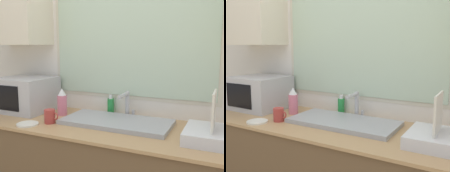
% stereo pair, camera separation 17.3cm
% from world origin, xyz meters
% --- Properties ---
extents(wall_back, '(6.00, 0.38, 2.60)m').
position_xyz_m(wall_back, '(0.00, 0.64, 1.42)').
color(wall_back, silver).
rests_on(wall_back, ground_plane).
extents(sink_basin, '(0.76, 0.36, 0.03)m').
position_xyz_m(sink_basin, '(0.01, 0.37, 0.95)').
color(sink_basin, '#9EA0A5').
rests_on(sink_basin, countertop).
extents(faucet, '(0.08, 0.18, 0.20)m').
position_xyz_m(faucet, '(0.02, 0.55, 1.06)').
color(faucet, '#B7B7BC').
rests_on(faucet, countertop).
extents(microwave, '(0.44, 0.40, 0.28)m').
position_xyz_m(microwave, '(-0.85, 0.41, 1.08)').
color(microwave, '#B2B2B7').
rests_on(microwave, countertop).
extents(dish_rack, '(0.31, 0.33, 0.29)m').
position_xyz_m(dish_rack, '(0.64, 0.28, 0.98)').
color(dish_rack, silver).
rests_on(dish_rack, countertop).
extents(spray_bottle, '(0.08, 0.08, 0.21)m').
position_xyz_m(spray_bottle, '(-0.48, 0.41, 1.04)').
color(spray_bottle, '#D8728C').
rests_on(spray_bottle, countertop).
extents(soap_bottle, '(0.05, 0.05, 0.15)m').
position_xyz_m(soap_bottle, '(-0.15, 0.61, 1.01)').
color(soap_bottle, '#268C3F').
rests_on(soap_bottle, countertop).
extents(mug_near_sink, '(0.11, 0.08, 0.10)m').
position_xyz_m(mug_near_sink, '(-0.43, 0.19, 0.99)').
color(mug_near_sink, '#A53833').
rests_on(mug_near_sink, countertop).
extents(small_plate, '(0.15, 0.15, 0.01)m').
position_xyz_m(small_plate, '(-0.54, 0.09, 0.94)').
color(small_plate, silver).
rests_on(small_plate, countertop).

